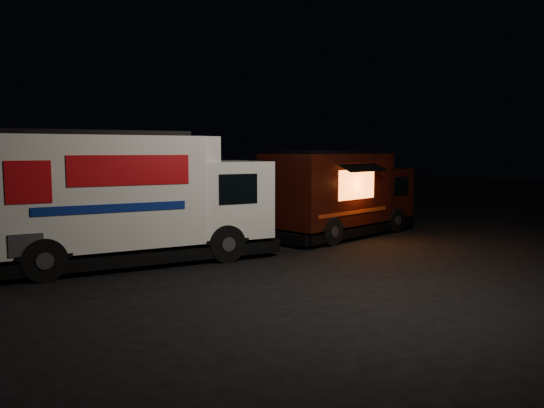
{
  "coord_description": "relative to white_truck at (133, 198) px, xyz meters",
  "views": [
    {
      "loc": [
        -7.19,
        -9.97,
        2.69
      ],
      "look_at": [
        1.32,
        2.0,
        1.21
      ],
      "focal_mm": 35.0,
      "sensor_mm": 36.0,
      "label": 1
    }
  ],
  "objects": [
    {
      "name": "ground",
      "position": [
        2.59,
        -2.27,
        -1.57
      ],
      "size": [
        80.0,
        80.0,
        0.0
      ],
      "primitive_type": "plane",
      "color": "black",
      "rests_on": "ground"
    },
    {
      "name": "red_truck",
      "position": [
        6.92,
        0.15,
        -0.22
      ],
      "size": [
        6.08,
        3.13,
        2.7
      ],
      "primitive_type": null,
      "rotation": [
        0.0,
        0.0,
        0.18
      ],
      "color": "black",
      "rests_on": "ground"
    },
    {
      "name": "white_truck",
      "position": [
        0.0,
        0.0,
        0.0
      ],
      "size": [
        7.16,
        3.22,
        3.13
      ],
      "primitive_type": null,
      "rotation": [
        0.0,
        0.0,
        -0.13
      ],
      "color": "white",
      "rests_on": "ground"
    }
  ]
}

